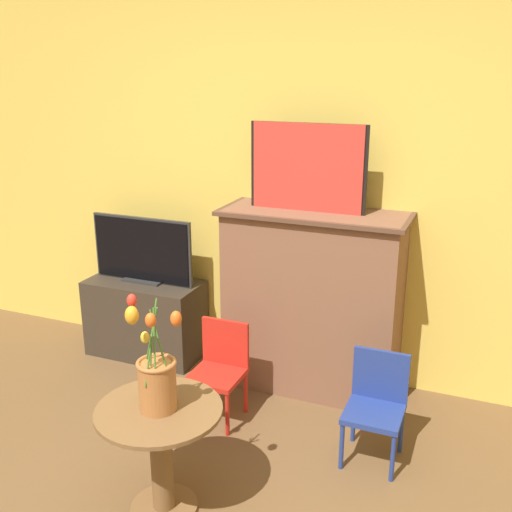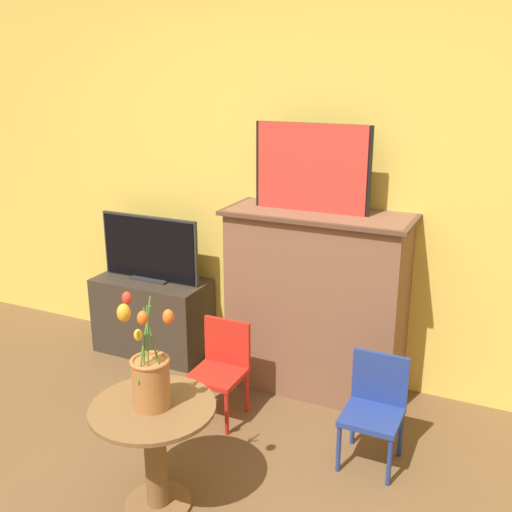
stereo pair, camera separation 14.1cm
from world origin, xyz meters
name	(u,v)px [view 1 (the left image)]	position (x,y,z in m)	size (l,w,h in m)	color
wall_back	(307,173)	(0.00, 2.13, 1.35)	(8.00, 0.06, 2.70)	#EAC651
fireplace_mantel	(312,300)	(0.14, 1.89, 0.60)	(1.13, 0.46, 1.16)	brown
painting	(307,168)	(0.08, 1.89, 1.42)	(0.71, 0.03, 0.52)	black
tv_stand	(146,318)	(-1.09, 1.88, 0.28)	(0.81, 0.40, 0.55)	#382D23
tv_monitor	(142,251)	(-1.09, 1.89, 0.77)	(0.76, 0.12, 0.46)	#2D2D2D
chair_red	(220,366)	(-0.26, 1.36, 0.32)	(0.29, 0.29, 0.58)	red
chair_blue	(376,401)	(0.67, 1.31, 0.32)	(0.29, 0.29, 0.58)	navy
side_table	(161,445)	(-0.16, 0.53, 0.35)	(0.57, 0.57, 0.54)	brown
vase_tulips	(156,378)	(-0.16, 0.52, 0.70)	(0.30, 0.26, 0.55)	#AD6B38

